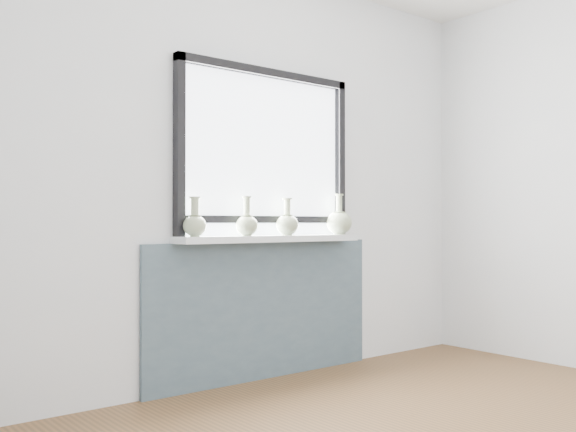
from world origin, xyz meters
TOP-DOWN VIEW (x-y plane):
  - back_wall at (0.00, 1.81)m, footprint 3.60×0.02m
  - apron_panel at (0.00, 1.78)m, footprint 1.70×0.03m
  - windowsill at (0.00, 1.71)m, footprint 1.32×0.18m
  - window at (0.00, 1.77)m, footprint 1.30×0.06m
  - vase_a at (-0.56, 1.70)m, footprint 0.13×0.13m
  - vase_b at (-0.21, 1.68)m, footprint 0.13×0.13m
  - vase_c at (0.11, 1.69)m, footprint 0.14×0.14m
  - vase_d at (0.56, 1.70)m, footprint 0.17×0.17m

SIDE VIEW (x-z plane):
  - apron_panel at x=0.00m, z-range 0.00..0.86m
  - windowsill at x=0.00m, z-range 0.86..0.90m
  - vase_b at x=-0.21m, z-range 0.85..1.09m
  - vase_a at x=-0.56m, z-range 0.86..1.09m
  - vase_c at x=0.11m, z-range 0.86..1.09m
  - vase_d at x=0.56m, z-range 0.85..1.13m
  - back_wall at x=0.00m, z-range 0.00..2.60m
  - window at x=0.00m, z-range 0.92..1.97m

